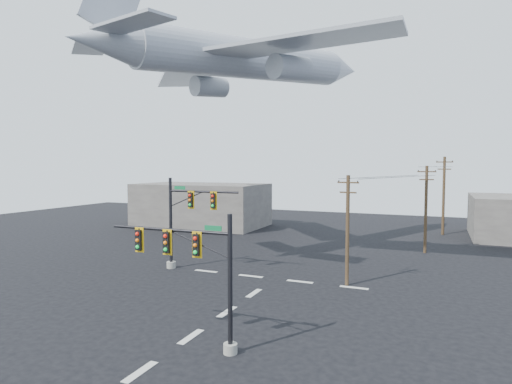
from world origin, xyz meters
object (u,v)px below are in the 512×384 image
at_px(utility_pole_a, 348,228).
at_px(utility_pole_b, 426,208).
at_px(signal_mast_far, 184,221).
at_px(utility_pole_c, 444,194).
at_px(signal_mast_near, 197,271).
at_px(airliner, 249,60).

distance_m(utility_pole_a, utility_pole_b, 15.29).
xyz_separation_m(signal_mast_far, utility_pole_c, (19.85, 28.01, 1.03)).
xyz_separation_m(utility_pole_a, utility_pole_c, (6.53, 27.34, 0.92)).
bearing_deg(utility_pole_b, utility_pole_c, 77.72).
xyz_separation_m(utility_pole_a, utility_pole_b, (4.83, 14.50, 0.34)).
distance_m(signal_mast_near, utility_pole_c, 42.18).
bearing_deg(utility_pole_a, signal_mast_near, -97.31).
bearing_deg(airliner, utility_pole_c, -14.85).
distance_m(utility_pole_b, utility_pole_c, 12.96).
distance_m(utility_pole_a, utility_pole_c, 28.13).
height_order(signal_mast_near, airliner, airliner).
xyz_separation_m(signal_mast_near, utility_pole_b, (9.23, 27.88, 0.82)).
height_order(signal_mast_near, signal_mast_far, signal_mast_far).
relative_size(signal_mast_near, signal_mast_far, 0.91).
height_order(utility_pole_a, utility_pole_c, utility_pole_c).
bearing_deg(airliner, utility_pole_b, -38.26).
bearing_deg(signal_mast_far, utility_pole_c, 54.68).
relative_size(utility_pole_b, utility_pole_c, 0.89).
bearing_deg(signal_mast_far, signal_mast_near, -54.96).
xyz_separation_m(utility_pole_c, airliner, (-17.28, -20.67, 13.44)).
height_order(signal_mast_near, utility_pole_b, utility_pole_b).
height_order(signal_mast_far, utility_pole_c, utility_pole_c).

